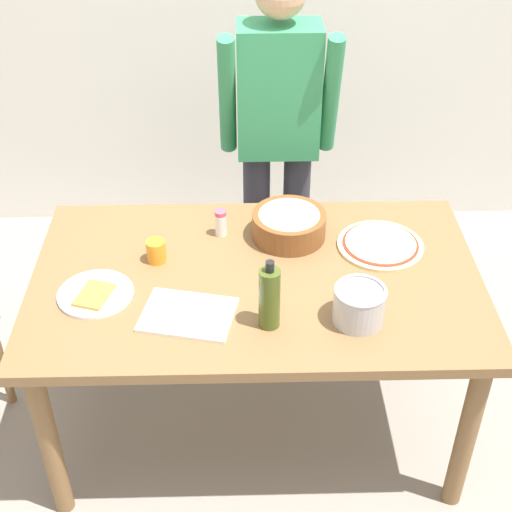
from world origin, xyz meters
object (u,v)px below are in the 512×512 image
(person_cook, at_px, (278,132))
(olive_oil_bottle, at_px, (269,298))
(plate_with_slice, at_px, (95,294))
(steel_pot, at_px, (359,305))
(salt_shaker, at_px, (221,223))
(popcorn_bowl, at_px, (289,223))
(pizza_raw_on_board, at_px, (380,245))
(dining_table, at_px, (256,295))
(cup_orange, at_px, (156,251))
(cutting_board_white, at_px, (188,315))

(person_cook, height_order, olive_oil_bottle, person_cook)
(plate_with_slice, relative_size, steel_pot, 1.50)
(person_cook, distance_m, salt_shaker, 0.57)
(popcorn_bowl, bearing_deg, pizza_raw_on_board, -12.76)
(dining_table, xyz_separation_m, pizza_raw_on_board, (0.47, 0.16, 0.10))
(cup_orange, distance_m, salt_shaker, 0.28)
(popcorn_bowl, xyz_separation_m, cutting_board_white, (-0.36, -0.45, -0.06))
(cup_orange, bearing_deg, pizza_raw_on_board, 4.49)
(olive_oil_bottle, bearing_deg, steel_pot, 2.70)
(person_cook, height_order, steel_pot, person_cook)
(dining_table, xyz_separation_m, olive_oil_bottle, (0.04, -0.26, 0.20))
(cup_orange, xyz_separation_m, cutting_board_white, (0.13, -0.31, -0.04))
(plate_with_slice, bearing_deg, dining_table, 10.06)
(person_cook, relative_size, popcorn_bowl, 5.79)
(person_cook, xyz_separation_m, plate_with_slice, (-0.67, -0.85, -0.17))
(pizza_raw_on_board, height_order, cutting_board_white, pizza_raw_on_board)
(person_cook, distance_m, steel_pot, 1.03)
(steel_pot, bearing_deg, cup_orange, 153.48)
(pizza_raw_on_board, relative_size, plate_with_slice, 1.24)
(dining_table, distance_m, olive_oil_bottle, 0.33)
(salt_shaker, bearing_deg, person_cook, 64.30)
(cup_orange, bearing_deg, dining_table, -15.37)
(popcorn_bowl, bearing_deg, dining_table, -118.17)
(person_cook, xyz_separation_m, pizza_raw_on_board, (0.36, -0.59, -0.17))
(pizza_raw_on_board, height_order, cup_orange, cup_orange)
(person_cook, bearing_deg, plate_with_slice, -127.91)
(olive_oil_bottle, distance_m, steel_pot, 0.30)
(cup_orange, bearing_deg, salt_shaker, 34.68)
(cup_orange, height_order, cutting_board_white, cup_orange)
(dining_table, relative_size, plate_with_slice, 6.15)
(dining_table, bearing_deg, person_cook, 81.70)
(salt_shaker, bearing_deg, cup_orange, -145.32)
(steel_pot, bearing_deg, person_cook, 102.25)
(olive_oil_bottle, relative_size, salt_shaker, 2.42)
(popcorn_bowl, xyz_separation_m, cup_orange, (-0.49, -0.14, -0.02))
(person_cook, height_order, salt_shaker, person_cook)
(olive_oil_bottle, height_order, steel_pot, olive_oil_bottle)
(steel_pot, bearing_deg, plate_with_slice, 170.63)
(person_cook, bearing_deg, dining_table, -98.30)
(person_cook, xyz_separation_m, salt_shaker, (-0.24, -0.50, -0.13))
(dining_table, relative_size, popcorn_bowl, 5.71)
(plate_with_slice, height_order, cup_orange, cup_orange)
(plate_with_slice, xyz_separation_m, cup_orange, (0.19, 0.20, 0.03))
(olive_oil_bottle, relative_size, steel_pot, 1.48)
(person_cook, distance_m, plate_with_slice, 1.10)
(olive_oil_bottle, bearing_deg, dining_table, 97.78)
(popcorn_bowl, height_order, cup_orange, popcorn_bowl)
(steel_pot, relative_size, cup_orange, 2.04)
(cup_orange, relative_size, cutting_board_white, 0.28)
(cutting_board_white, bearing_deg, salt_shaker, 77.62)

